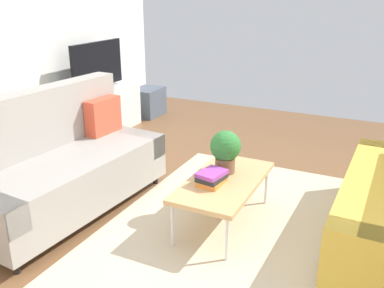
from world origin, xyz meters
The scene contains 14 objects.
ground_plane centered at (0.00, 0.00, 0.00)m, with size 7.68×7.68×0.00m, color brown.
area_rug centered at (-0.03, -0.21, 0.01)m, with size 2.90×2.20×0.01m, color beige.
couch_beige centered at (-0.36, 1.41, 0.44)m, with size 1.96×0.98×1.10m.
coffee_table centered at (0.02, -0.01, 0.39)m, with size 1.10×0.56×0.42m.
tv_console centered at (1.54, 2.46, 0.32)m, with size 1.40×0.44×0.64m, color silver.
tv centered at (1.54, 2.44, 0.95)m, with size 1.00×0.20×0.64m.
storage_trunk centered at (2.64, 2.36, 0.22)m, with size 0.52×0.40×0.44m, color #4C5666.
potted_plant centered at (0.17, 0.04, 0.63)m, with size 0.27×0.27×0.38m.
table_book_0 centered at (-0.10, 0.05, 0.44)m, with size 0.24×0.18×0.04m, color orange.
table_book_1 centered at (-0.10, 0.05, 0.48)m, with size 0.24×0.18×0.04m, color #262626.
table_book_2 centered at (-0.10, 0.05, 0.51)m, with size 0.24×0.18×0.03m, color purple.
vase_0 centered at (0.96, 2.51, 0.73)m, with size 0.12×0.12×0.17m, color #33B29E.
bottle_0 centered at (1.14, 2.42, 0.74)m, with size 0.05×0.05×0.21m, color gold.
bottle_1 centered at (1.24, 2.42, 0.71)m, with size 0.06×0.06×0.14m, color #262626.
Camera 1 is at (-3.00, -1.18, 1.93)m, focal length 39.49 mm.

